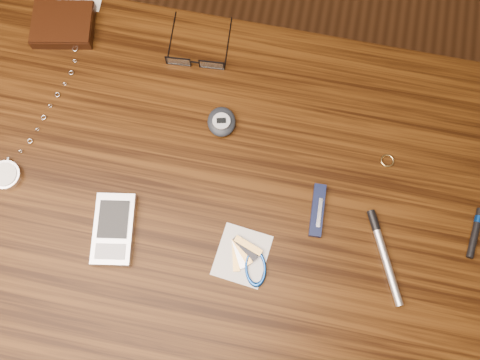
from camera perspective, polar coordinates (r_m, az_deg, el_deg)
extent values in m
plane|color=#472814|center=(1.61, -0.79, -9.63)|extent=(3.80, 3.80, 0.00)
cube|color=#351C08|center=(0.88, -1.41, -3.27)|extent=(1.00, 0.70, 0.03)
cylinder|color=#4C2814|center=(1.34, -23.88, -15.48)|extent=(0.05, 0.05, 0.71)
cylinder|color=#4C2814|center=(1.43, -16.56, 8.21)|extent=(0.05, 0.05, 0.71)
cylinder|color=#4C2814|center=(1.39, 20.20, 1.37)|extent=(0.05, 0.05, 0.71)
cube|color=black|center=(1.05, -18.33, 15.41)|extent=(0.12, 0.11, 0.02)
cube|color=black|center=(1.04, -18.53, 15.76)|extent=(0.12, 0.10, 0.00)
cube|color=black|center=(0.96, -6.60, 12.45)|extent=(0.04, 0.01, 0.02)
cube|color=white|center=(0.96, -6.60, 12.45)|extent=(0.04, 0.00, 0.02)
cylinder|color=black|center=(1.00, -7.34, 14.89)|extent=(0.01, 0.11, 0.00)
cube|color=black|center=(0.95, -3.06, 12.15)|extent=(0.04, 0.01, 0.02)
cube|color=white|center=(0.95, -3.06, 12.15)|extent=(0.04, 0.00, 0.02)
cylinder|color=black|center=(0.99, -1.29, 14.40)|extent=(0.01, 0.11, 0.00)
cube|color=black|center=(0.95, -4.85, 12.41)|extent=(0.01, 0.00, 0.00)
torus|color=tan|center=(0.92, 15.44, 2.00)|extent=(0.03, 0.03, 0.00)
cylinder|color=silver|center=(0.96, -23.71, 0.45)|extent=(0.05, 0.05, 0.01)
cylinder|color=white|center=(0.95, -23.87, 0.58)|extent=(0.04, 0.04, 0.00)
cylinder|color=silver|center=(0.97, -23.47, 2.03)|extent=(0.01, 0.01, 0.01)
torus|color=silver|center=(0.97, -22.36, 2.84)|extent=(0.01, 0.01, 0.01)
torus|color=silver|center=(0.97, -21.49, 3.88)|extent=(0.01, 0.01, 0.00)
torus|color=silver|center=(0.97, -20.80, 5.06)|extent=(0.01, 0.01, 0.01)
torus|color=silver|center=(0.98, -20.21, 6.28)|extent=(0.01, 0.01, 0.00)
torus|color=silver|center=(0.98, -19.59, 7.47)|extent=(0.01, 0.01, 0.01)
torus|color=silver|center=(0.99, -18.90, 8.61)|extent=(0.01, 0.01, 0.00)
torus|color=silver|center=(0.99, -18.19, 9.72)|extent=(0.01, 0.00, 0.01)
torus|color=silver|center=(1.00, -17.57, 10.86)|extent=(0.01, 0.01, 0.00)
torus|color=silver|center=(1.01, -17.20, 12.04)|extent=(0.01, 0.01, 0.01)
torus|color=silver|center=(1.02, -17.19, 13.18)|extent=(0.01, 0.01, 0.00)
torus|color=silver|center=(1.03, -17.51, 14.15)|extent=(0.01, 0.01, 0.01)
torus|color=silver|center=(1.05, -18.03, 14.95)|extent=(0.01, 0.01, 0.00)
torus|color=silver|center=(1.06, -18.61, 15.66)|extent=(0.01, 0.01, 0.01)
cube|color=silver|center=(0.87, -13.32, -5.13)|extent=(0.08, 0.12, 0.02)
cube|color=black|center=(0.87, -13.36, -4.09)|extent=(0.06, 0.07, 0.00)
cube|color=#A5A7AD|center=(0.86, -13.69, -7.41)|extent=(0.05, 0.03, 0.00)
ellipsoid|color=black|center=(0.91, -1.99, 6.23)|extent=(0.06, 0.06, 0.02)
cylinder|color=#AAADB3|center=(0.90, -2.00, 6.30)|extent=(0.03, 0.03, 0.00)
cube|color=black|center=(0.89, -2.01, 6.36)|extent=(0.02, 0.01, 0.00)
cube|color=white|center=(0.85, 0.21, -8.04)|extent=(0.09, 0.09, 0.00)
torus|color=#1344A5|center=(0.84, 1.66, -9.36)|extent=(0.06, 0.06, 0.01)
cube|color=olive|center=(0.85, -0.44, -8.13)|extent=(0.02, 0.05, 0.00)
cube|color=#BDBDC1|center=(0.85, -0.11, -7.85)|extent=(0.03, 0.05, 0.00)
cube|color=olive|center=(0.85, 0.22, -7.57)|extent=(0.04, 0.04, 0.00)
cube|color=black|center=(0.85, 0.56, -7.29)|extent=(0.05, 0.04, 0.00)
cube|color=olive|center=(0.85, 0.89, -7.00)|extent=(0.05, 0.03, 0.00)
cube|color=black|center=(0.87, 8.26, -3.22)|extent=(0.02, 0.09, 0.01)
cube|color=silver|center=(0.86, 8.47, -3.46)|extent=(0.01, 0.05, 0.00)
cylinder|color=silver|center=(0.88, 15.19, -7.94)|extent=(0.07, 0.14, 0.01)
cylinder|color=black|center=(0.88, 14.06, -4.21)|extent=(0.03, 0.04, 0.01)
cylinder|color=black|center=(0.93, 23.78, -5.20)|extent=(0.02, 0.08, 0.01)
cylinder|color=#0D41B4|center=(0.94, 24.05, -3.88)|extent=(0.01, 0.01, 0.01)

